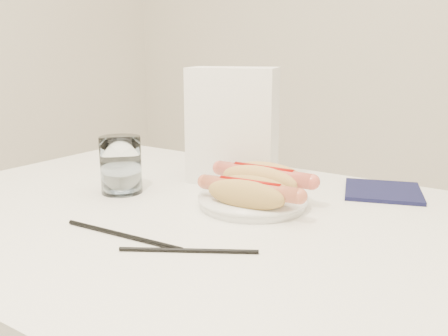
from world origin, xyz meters
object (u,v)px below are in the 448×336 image
Objects in this scene: plate at (253,202)px; hotdog_right at (250,193)px; table at (210,248)px; napkin_box at (233,125)px; hotdog_left at (263,179)px; water_glass at (121,165)px.

hotdog_right reaches higher than plate.
plate reaches higher than table.
table is 0.12m from hotdog_right.
napkin_box is at bearing 113.61° from table.
hotdog_left is 1.08× the size of hotdog_right.
hotdog_right is at bearing -68.27° from napkin_box.
table is 10.56× the size of water_glass.
hotdog_left is (0.03, 0.13, 0.10)m from table.
napkin_box is (-0.10, 0.22, 0.18)m from table.
napkin_box is (-0.15, 0.17, 0.08)m from hotdog_right.
table is 4.90× the size of napkin_box.
plate is 0.06m from hotdog_right.
napkin_box reaches higher than table.
water_glass is at bearing -157.33° from hotdog_left.
table is at bearing -85.00° from napkin_box.
napkin_box reaches higher than water_glass.
water_glass is 0.25m from napkin_box.
plate is 0.28m from water_glass.
plate is at bearing 69.07° from table.
table is at bearing -103.43° from hotdog_left.
table is 0.17m from hotdog_left.
water_glass is at bearing 175.48° from table.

